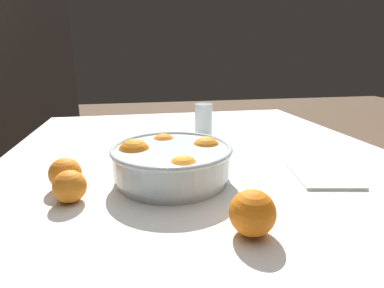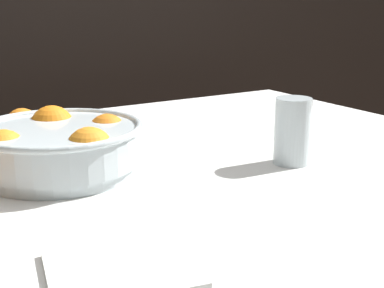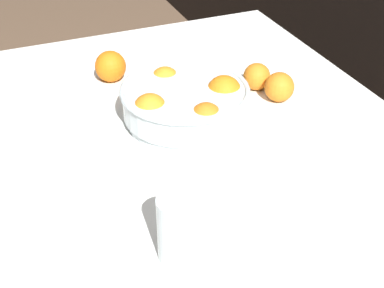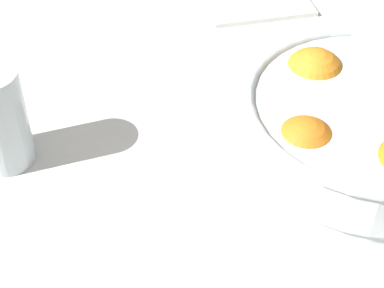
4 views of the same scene
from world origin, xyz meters
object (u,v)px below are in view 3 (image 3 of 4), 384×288
(juice_glass, at_px, (178,232))
(orange_loose_front, at_px, (111,66))
(fruit_bowl, at_px, (186,102))
(orange_loose_near_bowl, at_px, (279,87))
(orange_loose_aside, at_px, (257,77))

(juice_glass, bearing_deg, orange_loose_front, 174.35)
(fruit_bowl, height_order, juice_glass, juice_glass)
(orange_loose_near_bowl, height_order, orange_loose_front, orange_loose_front)
(orange_loose_front, bearing_deg, juice_glass, -5.65)
(orange_loose_aside, bearing_deg, orange_loose_near_bowl, 17.68)
(fruit_bowl, bearing_deg, orange_loose_front, -157.92)
(orange_loose_near_bowl, xyz_separation_m, orange_loose_aside, (-0.07, -0.02, -0.00))
(orange_loose_aside, bearing_deg, orange_loose_front, -119.31)
(orange_loose_near_bowl, bearing_deg, orange_loose_front, -126.15)
(fruit_bowl, xyz_separation_m, orange_loose_front, (-0.26, -0.10, -0.01))
(fruit_bowl, height_order, orange_loose_front, fruit_bowl)
(fruit_bowl, relative_size, juice_glass, 2.37)
(orange_loose_near_bowl, distance_m, orange_loose_front, 0.43)
(juice_glass, bearing_deg, orange_loose_aside, 139.47)
(juice_glass, distance_m, orange_loose_front, 0.64)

